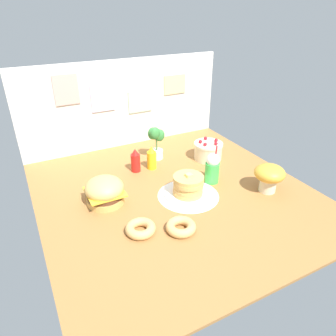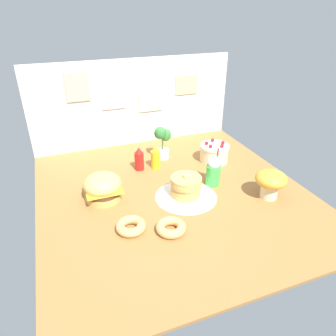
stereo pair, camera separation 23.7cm
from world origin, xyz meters
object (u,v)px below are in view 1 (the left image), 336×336
Objects in this scene: layer_cake at (208,151)px; potted_plant at (156,141)px; cream_soda_cup at (212,168)px; mushroom_stool at (269,175)px; mustard_bottle at (152,158)px; donut_pink_glaze at (140,228)px; pancake_stack at (188,187)px; burger at (105,191)px; ketchup_bottle at (136,161)px; donut_chocolate at (181,227)px.

potted_plant is (-0.41, 0.22, 0.09)m from layer_cake.
cream_soda_cup reaches higher than mushroom_stool.
mustard_bottle reaches higher than layer_cake.
cream_soda_cup reaches higher than donut_pink_glaze.
layer_cake reaches higher than pancake_stack.
ketchup_bottle reaches higher than burger.
mustard_bottle is at bearing 130.70° from mushroom_stool.
mustard_bottle is 0.66× the size of potted_plant.
donut_chocolate is at bearing -23.71° from donut_pink_glaze.
ketchup_bottle is (-0.20, 0.53, 0.02)m from pancake_stack.
mushroom_stool is (0.57, -0.22, 0.06)m from pancake_stack.
mustard_bottle is 0.84m from donut_pink_glaze.
mustard_bottle is (-0.53, 0.07, 0.02)m from layer_cake.
cream_soda_cup is 0.66m from donut_chocolate.
layer_cake is 1.34× the size of donut_pink_glaze.
donut_chocolate is (0.23, -0.10, 0.00)m from donut_pink_glaze.
mushroom_stool is at bearing -45.96° from cream_soda_cup.
pancake_stack is 1.11× the size of potted_plant.
layer_cake is 0.83× the size of cream_soda_cup.
ketchup_bottle reaches higher than donut_pink_glaze.
ketchup_bottle is at bearing 172.72° from layer_cake.
burger reaches higher than layer_cake.
mushroom_stool reaches higher than mustard_bottle.
mushroom_stool is at bearing -44.31° from ketchup_bottle.
potted_plant is (0.12, 0.16, 0.07)m from mustard_bottle.
potted_plant is at bearing 73.02° from donut_chocolate.
pancake_stack is (0.57, -0.20, -0.02)m from burger.
donut_pink_glaze is (-0.47, -0.22, -0.05)m from pancake_stack.
cream_soda_cup is 1.36× the size of mushroom_stool.
layer_cake is 0.82× the size of potted_plant.
donut_chocolate is (-0.04, -0.85, -0.06)m from ketchup_bottle.
mustard_bottle is (0.51, 0.31, 0.00)m from burger.
pancake_stack is 1.70× the size of mustard_bottle.
burger is 1.07m from layer_cake.
burger is 0.88× the size of cream_soda_cup.
ketchup_bottle reaches higher than donut_chocolate.
donut_pink_glaze is at bearing -144.85° from layer_cake.
burger is at bearing 160.70° from pancake_stack.
mushroom_stool is (0.77, -0.75, 0.04)m from ketchup_bottle.
cream_soda_cup reaches higher than burger.
layer_cake is (1.04, 0.25, -0.01)m from burger.
ketchup_bottle is at bearing 87.06° from donut_chocolate.
burger is at bearing 172.59° from cream_soda_cup.
mushroom_stool reaches higher than burger.
layer_cake is (0.47, 0.45, 0.00)m from pancake_stack.
burger is at bearing -148.46° from mustard_bottle.
mushroom_stool is (0.10, -0.66, 0.05)m from layer_cake.
pancake_stack is 1.83× the size of donut_chocolate.
cream_soda_cup reaches higher than mustard_bottle.
donut_pink_glaze is (-0.74, -0.31, -0.09)m from cream_soda_cup.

